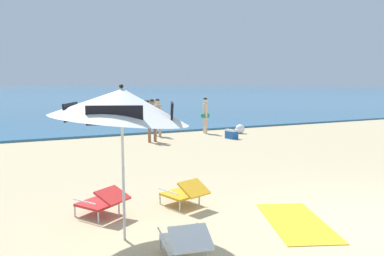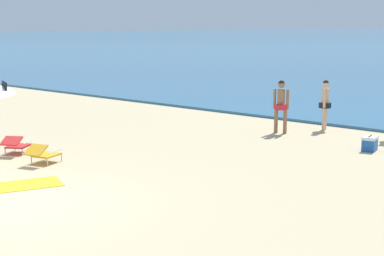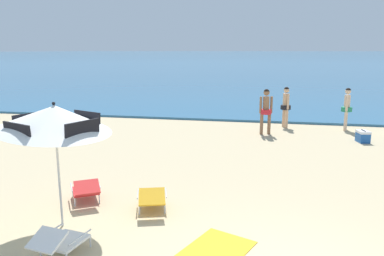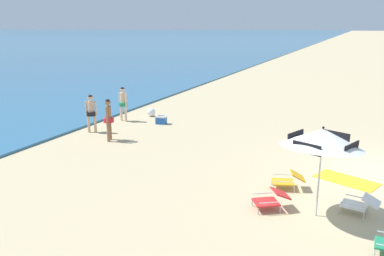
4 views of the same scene
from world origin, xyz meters
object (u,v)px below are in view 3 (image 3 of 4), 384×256
object	(u,v)px
cooler_box	(363,136)
person_wading_in	(347,106)
lounge_chair_facing_sea	(152,198)
lounge_chair_spare_folded	(59,241)
person_standing_near_shore	(266,108)
lounge_chair_under_umbrella	(86,190)
person_standing_beside	(286,104)
beach_umbrella_striped_main	(55,118)

from	to	relation	value
cooler_box	person_wading_in	bearing A→B (deg)	96.32
lounge_chair_facing_sea	lounge_chair_spare_folded	size ratio (longest dim) A/B	1.04
lounge_chair_spare_folded	person_standing_near_shore	distance (m)	9.94
lounge_chair_facing_sea	person_wading_in	size ratio (longest dim) A/B	0.60
lounge_chair_under_umbrella	person_standing_beside	distance (m)	9.87
person_standing_near_shore	cooler_box	xyz separation A→B (m)	(3.33, -0.64, -0.79)
beach_umbrella_striped_main	lounge_chair_under_umbrella	xyz separation A→B (m)	(-0.08, 1.10, -1.71)
lounge_chair_under_umbrella	person_standing_near_shore	xyz separation A→B (m)	(3.62, 7.37, 0.71)
person_standing_near_shore	person_wading_in	xyz separation A→B (m)	(3.11, 1.32, -0.02)
lounge_chair_facing_sea	person_wading_in	xyz separation A→B (m)	(5.24, 8.86, 0.70)
person_standing_near_shore	person_wading_in	bearing A→B (deg)	22.99
lounge_chair_facing_sea	person_standing_near_shore	distance (m)	7.87
lounge_chair_under_umbrella	cooler_box	bearing A→B (deg)	44.13
cooler_box	beach_umbrella_striped_main	bearing A→B (deg)	-131.23
person_wading_in	cooler_box	world-z (taller)	person_wading_in
beach_umbrella_striped_main	lounge_chair_under_umbrella	world-z (taller)	beach_umbrella_striped_main
person_standing_beside	beach_umbrella_striped_main	bearing A→B (deg)	-113.57
person_standing_near_shore	cooler_box	size ratio (longest dim) A/B	3.10
lounge_chair_spare_folded	person_standing_beside	world-z (taller)	person_standing_beside
lounge_chair_spare_folded	lounge_chair_under_umbrella	bearing A→B (deg)	106.12
person_standing_beside	person_wading_in	size ratio (longest dim) A/B	0.99
lounge_chair_spare_folded	person_standing_near_shore	xyz separation A→B (m)	(3.01, 9.45, 0.71)
cooler_box	person_standing_beside	bearing A→B (deg)	140.72
beach_umbrella_striped_main	lounge_chair_under_umbrella	size ratio (longest dim) A/B	2.28
lounge_chair_facing_sea	person_standing_beside	bearing A→B (deg)	72.02
beach_umbrella_striped_main	lounge_chair_under_umbrella	distance (m)	2.04
person_standing_beside	person_wading_in	world-z (taller)	person_wading_in
lounge_chair_spare_folded	person_standing_near_shore	world-z (taller)	person_standing_near_shore
beach_umbrella_striped_main	lounge_chair_facing_sea	size ratio (longest dim) A/B	2.31
lounge_chair_under_umbrella	person_wading_in	distance (m)	11.01
beach_umbrella_striped_main	person_standing_near_shore	distance (m)	9.24
person_standing_beside	lounge_chair_facing_sea	bearing A→B (deg)	-107.98
lounge_chair_under_umbrella	cooler_box	xyz separation A→B (m)	(6.94, 6.73, -0.07)
beach_umbrella_striped_main	lounge_chair_facing_sea	world-z (taller)	beach_umbrella_striped_main
beach_umbrella_striped_main	lounge_chair_facing_sea	distance (m)	2.41
beach_umbrella_striped_main	lounge_chair_facing_sea	bearing A→B (deg)	33.51
lounge_chair_facing_sea	cooler_box	xyz separation A→B (m)	(5.46, 6.90, -0.07)
person_wading_in	beach_umbrella_striped_main	bearing A→B (deg)	-124.18
beach_umbrella_striped_main	lounge_chair_spare_folded	bearing A→B (deg)	-61.74
beach_umbrella_striped_main	cooler_box	size ratio (longest dim) A/B	4.19
lounge_chair_under_umbrella	person_wading_in	xyz separation A→B (m)	(6.73, 8.69, 0.70)
beach_umbrella_striped_main	lounge_chair_spare_folded	size ratio (longest dim) A/B	2.40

